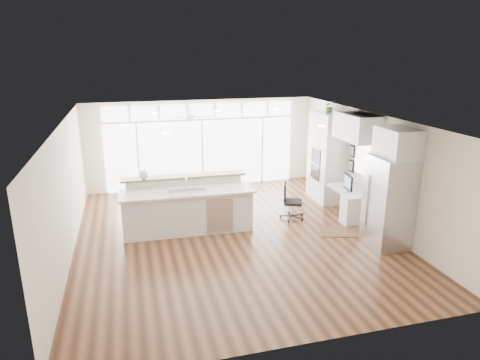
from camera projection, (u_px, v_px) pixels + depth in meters
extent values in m
cube|color=#3D2112|center=(233.00, 236.00, 9.93)|extent=(7.00, 8.00, 0.02)
cube|color=white|center=(233.00, 120.00, 9.15)|extent=(7.00, 8.00, 0.02)
cube|color=silver|center=(202.00, 144.00, 13.24)|extent=(7.00, 0.04, 2.70)
cube|color=silver|center=(304.00, 261.00, 5.84)|extent=(7.00, 0.04, 2.70)
cube|color=silver|center=(66.00, 193.00, 8.67)|extent=(0.04, 8.00, 2.70)
cube|color=silver|center=(372.00, 169.00, 10.40)|extent=(0.04, 8.00, 2.70)
cube|color=white|center=(202.00, 154.00, 13.27)|extent=(5.80, 0.06, 2.08)
cube|color=white|center=(201.00, 111.00, 12.88)|extent=(5.90, 0.06, 0.40)
cube|color=white|center=(365.00, 158.00, 10.61)|extent=(0.04, 0.85, 0.85)
cube|color=white|center=(190.00, 113.00, 11.68)|extent=(1.16, 1.16, 0.32)
cube|color=white|center=(230.00, 119.00, 9.34)|extent=(3.40, 3.00, 0.02)
cube|color=silver|center=(327.00, 157.00, 12.02)|extent=(0.64, 1.20, 2.50)
cube|color=silver|center=(349.00, 204.00, 10.87)|extent=(0.72, 1.30, 0.76)
cube|color=silver|center=(357.00, 127.00, 10.31)|extent=(0.64, 1.30, 0.64)
cube|color=#B7B6BC|center=(389.00, 202.00, 9.16)|extent=(0.76, 0.90, 2.00)
cube|color=silver|center=(398.00, 143.00, 8.80)|extent=(0.64, 0.90, 0.60)
cube|color=black|center=(352.00, 158.00, 11.23)|extent=(0.06, 0.22, 0.80)
cube|color=silver|center=(188.00, 206.00, 10.02)|extent=(3.13, 1.24, 1.23)
cube|color=#372211|center=(340.00, 231.00, 10.14)|extent=(1.06, 0.89, 0.01)
cube|color=black|center=(293.00, 202.00, 10.80)|extent=(0.61, 0.59, 0.91)
sphere|color=silver|center=(144.00, 175.00, 9.97)|extent=(0.24, 0.24, 0.22)
cube|color=black|center=(348.00, 182.00, 10.68)|extent=(0.15, 0.51, 0.42)
cube|color=silver|center=(342.00, 190.00, 10.70)|extent=(0.15, 0.32, 0.02)
imported|color=#396029|center=(330.00, 108.00, 11.62)|extent=(0.31, 0.34, 0.26)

